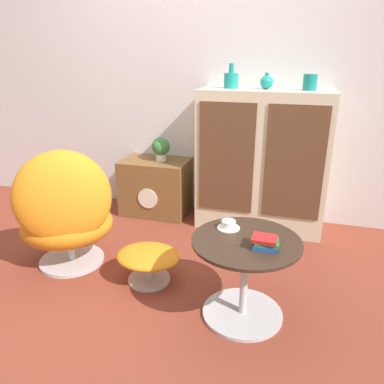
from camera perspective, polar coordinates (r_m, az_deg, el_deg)
The scene contains 13 objects.
ground_plane at distance 2.60m, azimuth -6.66°, elevation -14.06°, with size 12.00×12.00×0.00m, color brown.
wall_back at distance 3.48m, azimuth 1.76°, elevation 17.79°, with size 6.40×0.06×2.60m.
sideboard at distance 3.25m, azimuth 10.61°, elevation 4.64°, with size 1.07×0.44×1.19m.
tv_console at distance 3.58m, azimuth -5.52°, elevation 0.80°, with size 0.62×0.42×0.52m.
egg_chair at distance 2.75m, azimuth -18.72°, elevation -3.01°, with size 0.86×0.84×0.90m.
ottoman at distance 2.57m, azimuth -6.68°, elevation -10.06°, with size 0.43×0.37×0.23m.
coffee_table at distance 2.20m, azimuth 8.01°, elevation -11.96°, with size 0.61×0.61×0.50m.
vase_leftmost at distance 3.18m, azimuth 5.99°, elevation 16.65°, with size 0.12×0.12×0.19m.
vase_inner_left at distance 3.14m, azimuth 11.31°, elevation 16.10°, with size 0.11×0.11×0.13m.
vase_inner_right at distance 3.13m, azimuth 17.54°, elevation 15.67°, with size 0.11×0.11×0.12m.
potted_plant at distance 3.45m, azimuth -4.76°, elevation 6.74°, with size 0.16×0.16×0.22m.
teacup at distance 2.21m, azimuth 5.58°, elevation -5.07°, with size 0.13×0.13×0.05m.
book_stack at distance 2.02m, azimuth 11.10°, elevation -7.53°, with size 0.15×0.12×0.06m.
Camera 1 is at (0.87, -1.95, 1.47)m, focal length 35.00 mm.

